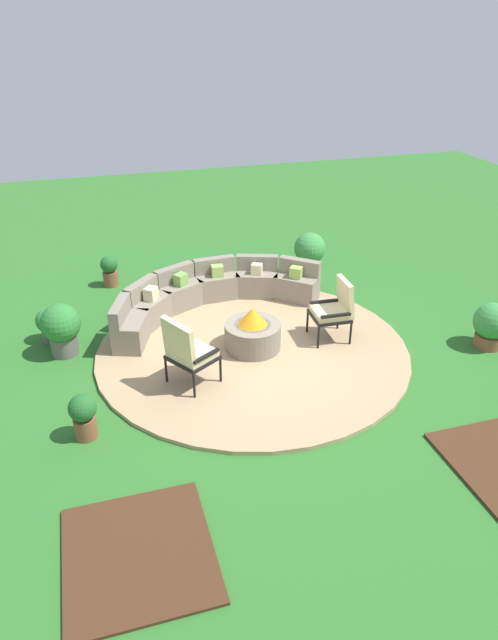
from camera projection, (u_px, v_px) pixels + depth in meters
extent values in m
plane|color=#2D6B28|center=(253.00, 351.00, 9.03)|extent=(24.00, 24.00, 0.00)
cylinder|color=tan|center=(253.00, 349.00, 9.02)|extent=(4.90, 4.90, 0.06)
cube|color=#472B19|center=(139.00, 554.00, 5.61)|extent=(1.45, 1.56, 0.04)
cylinder|color=gray|center=(253.00, 336.00, 8.91)|extent=(0.88, 0.88, 0.42)
cylinder|color=black|center=(253.00, 326.00, 8.82)|extent=(0.57, 0.57, 0.06)
cone|color=orange|center=(253.00, 316.00, 8.74)|extent=(0.46, 0.46, 0.28)
cube|color=gray|center=(296.00, 288.00, 10.43)|extent=(0.87, 0.84, 0.45)
cube|color=gray|center=(300.00, 267.00, 10.37)|extent=(0.68, 0.63, 0.28)
cube|color=gray|center=(257.00, 284.00, 10.59)|extent=(0.87, 0.68, 0.45)
cube|color=gray|center=(257.00, 263.00, 10.54)|extent=(0.77, 0.40, 0.28)
cube|color=gray|center=(217.00, 286.00, 10.49)|extent=(0.79, 0.49, 0.45)
cube|color=gray|center=(214.00, 265.00, 10.44)|extent=(0.77, 0.20, 0.28)
cube|color=gray|center=(180.00, 295.00, 10.15)|extent=(0.88, 0.74, 0.45)
cube|color=gray|center=(174.00, 274.00, 10.08)|extent=(0.76, 0.47, 0.28)
cube|color=gray|center=(150.00, 311.00, 9.63)|extent=(0.85, 0.87, 0.45)
cube|color=gray|center=(141.00, 290.00, 9.51)|extent=(0.63, 0.67, 0.28)
cube|color=gray|center=(131.00, 332.00, 8.99)|extent=(0.68, 0.87, 0.45)
cube|color=gray|center=(120.00, 311.00, 8.83)|extent=(0.41, 0.77, 0.28)
cube|color=#93B756|center=(296.00, 272.00, 10.24)|extent=(0.27, 0.26, 0.20)
cube|color=#70A34C|center=(181.00, 279.00, 9.97)|extent=(0.27, 0.26, 0.21)
cube|color=#93B756|center=(217.00, 271.00, 10.29)|extent=(0.22, 0.19, 0.21)
cube|color=beige|center=(257.00, 269.00, 10.39)|extent=(0.25, 0.24, 0.19)
cube|color=beige|center=(151.00, 294.00, 9.45)|extent=(0.27, 0.28, 0.21)
cylinder|color=black|center=(193.00, 356.00, 8.43)|extent=(0.04, 0.04, 0.38)
cylinder|color=black|center=(221.00, 370.00, 8.09)|extent=(0.04, 0.04, 0.38)
cylinder|color=black|center=(166.00, 370.00, 8.09)|extent=(0.04, 0.04, 0.38)
cylinder|color=black|center=(194.00, 386.00, 7.75)|extent=(0.04, 0.04, 0.38)
cube|color=black|center=(193.00, 357.00, 7.99)|extent=(0.79, 0.81, 0.05)
cube|color=beige|center=(192.00, 353.00, 7.95)|extent=(0.73, 0.75, 0.09)
cube|color=beige|center=(179.00, 343.00, 7.67)|extent=(0.41, 0.60, 0.69)
cube|color=black|center=(179.00, 342.00, 8.08)|extent=(0.43, 0.29, 0.04)
cube|color=black|center=(206.00, 356.00, 7.76)|extent=(0.43, 0.29, 0.04)
cylinder|color=black|center=(318.00, 338.00, 8.90)|extent=(0.04, 0.04, 0.38)
cylinder|color=black|center=(307.00, 322.00, 9.35)|extent=(0.04, 0.04, 0.38)
cylinder|color=black|center=(351.00, 333.00, 9.01)|extent=(0.04, 0.04, 0.38)
cylinder|color=black|center=(338.00, 318.00, 9.47)|extent=(0.04, 0.04, 0.38)
cube|color=black|center=(329.00, 316.00, 9.08)|extent=(0.60, 0.59, 0.05)
cube|color=beige|center=(330.00, 312.00, 9.05)|extent=(0.55, 0.55, 0.09)
cube|color=beige|center=(346.00, 297.00, 8.99)|extent=(0.17, 0.53, 0.58)
cube|color=black|center=(336.00, 316.00, 8.80)|extent=(0.49, 0.07, 0.04)
cube|color=black|center=(324.00, 301.00, 9.23)|extent=(0.49, 0.07, 0.04)
cylinder|color=brown|center=(86.00, 427.00, 7.13)|extent=(0.28, 0.28, 0.29)
sphere|color=#236028|center=(82.00, 408.00, 6.99)|extent=(0.35, 0.35, 0.35)
cylinder|color=brown|center=(488.00, 340.00, 9.11)|extent=(0.44, 0.44, 0.22)
sphere|color=#3D8E42|center=(492.00, 321.00, 8.95)|extent=(0.58, 0.58, 0.58)
cylinder|color=#A89E8E|center=(309.00, 267.00, 11.62)|extent=(0.43, 0.43, 0.33)
sphere|color=#3D8E42|center=(310.00, 248.00, 11.43)|extent=(0.63, 0.63, 0.63)
cylinder|color=#605B56|center=(51.00, 335.00, 9.27)|extent=(0.27, 0.27, 0.22)
sphere|color=#2D7A33|center=(48.00, 321.00, 9.14)|extent=(0.40, 0.40, 0.40)
cylinder|color=#605B56|center=(64.00, 345.00, 8.88)|extent=(0.41, 0.41, 0.32)
sphere|color=#2D7A33|center=(60.00, 323.00, 8.70)|extent=(0.61, 0.61, 0.61)
sphere|color=#E55638|center=(64.00, 317.00, 8.67)|extent=(0.19, 0.19, 0.19)
cylinder|color=brown|center=(111.00, 279.00, 11.13)|extent=(0.29, 0.29, 0.29)
sphere|color=#236028|center=(109.00, 264.00, 10.99)|extent=(0.33, 0.33, 0.33)
sphere|color=yellow|center=(111.00, 261.00, 10.97)|extent=(0.13, 0.13, 0.13)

